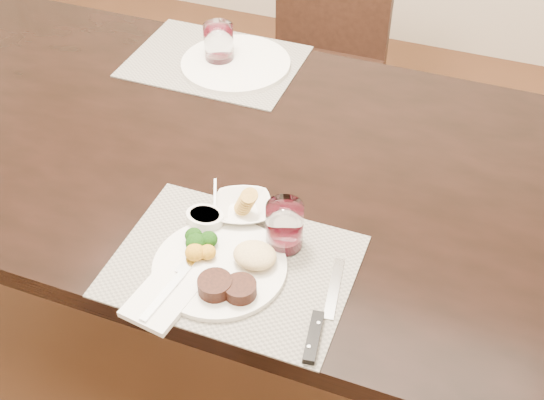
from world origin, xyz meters
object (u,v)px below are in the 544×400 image
at_px(chair_far, 322,49).
at_px(wine_glass_near, 284,228).
at_px(steak_knife, 319,325).
at_px(dinner_plate, 225,266).
at_px(cracker_bowl, 243,208).
at_px(far_plate, 236,64).

distance_m(chair_far, wine_glass_near, 1.25).
bearing_deg(steak_knife, chair_far, 98.40).
distance_m(dinner_plate, cracker_bowl, 0.16).
bearing_deg(steak_knife, far_plate, 113.98).
relative_size(chair_far, dinner_plate, 3.48).
bearing_deg(far_plate, chair_far, 83.15).
xyz_separation_m(chair_far, wine_glass_near, (0.28, -1.18, 0.30)).
distance_m(steak_knife, wine_glass_near, 0.21).
bearing_deg(dinner_plate, chair_far, 120.28).
distance_m(cracker_bowl, far_plate, 0.59).
bearing_deg(wine_glass_near, dinner_plate, -126.60).
height_order(dinner_plate, cracker_bowl, cracker_bowl).
xyz_separation_m(cracker_bowl, far_plate, (-0.24, 0.53, -0.01)).
bearing_deg(far_plate, cracker_bowl, -65.49).
bearing_deg(wine_glass_near, cracker_bowl, 154.82).
relative_size(chair_far, cracker_bowl, 5.87).
distance_m(chair_far, cracker_bowl, 1.17).
bearing_deg(dinner_plate, far_plate, 132.84).
height_order(chair_far, far_plate, chair_far).
height_order(steak_knife, cracker_bowl, cracker_bowl).
height_order(dinner_plate, far_plate, dinner_plate).
bearing_deg(chair_far, dinner_plate, -81.03).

